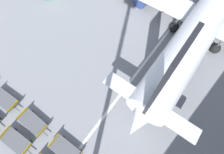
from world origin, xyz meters
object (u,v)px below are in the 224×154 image
at_px(baggage_dolly_row_mid_a_col_b, 5,100).
at_px(baggage_dolly_row_mid_a_col_d, 66,150).
at_px(baggage_dolly_row_mid_a_col_c, 33,123).
at_px(airplane, 211,12).
at_px(baggage_dolly_row_near_col_c, 16,141).

relative_size(baggage_dolly_row_mid_a_col_b, baggage_dolly_row_mid_a_col_d, 1.00).
bearing_deg(baggage_dolly_row_mid_a_col_c, airplane, 75.38).
relative_size(baggage_dolly_row_mid_a_col_c, baggage_dolly_row_mid_a_col_d, 1.00).
relative_size(baggage_dolly_row_near_col_c, baggage_dolly_row_mid_a_col_d, 1.00).
bearing_deg(baggage_dolly_row_mid_a_col_d, baggage_dolly_row_mid_a_col_b, -172.13).
relative_size(airplane, baggage_dolly_row_mid_a_col_d, 9.65).
relative_size(airplane, baggage_dolly_row_mid_a_col_b, 9.63).
bearing_deg(baggage_dolly_row_near_col_c, baggage_dolly_row_mid_a_col_c, 97.87).
bearing_deg(airplane, baggage_dolly_row_mid_a_col_c, -104.62).
height_order(airplane, baggage_dolly_row_near_col_c, airplane).
distance_m(airplane, baggage_dolly_row_near_col_c, 26.65).
relative_size(baggage_dolly_row_near_col_c, baggage_dolly_row_mid_a_col_b, 1.00).
xyz_separation_m(baggage_dolly_row_near_col_c, baggage_dolly_row_mid_a_col_d, (4.23, 2.85, 0.00)).
bearing_deg(baggage_dolly_row_mid_a_col_d, baggage_dolly_row_mid_a_col_c, -172.33).
height_order(airplane, baggage_dolly_row_mid_a_col_b, airplane).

